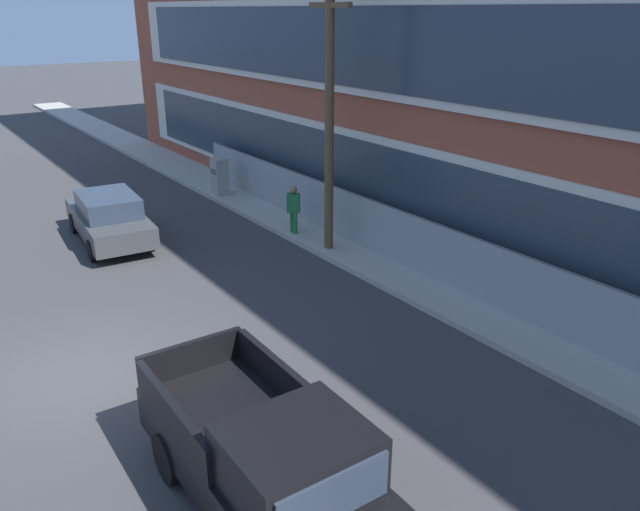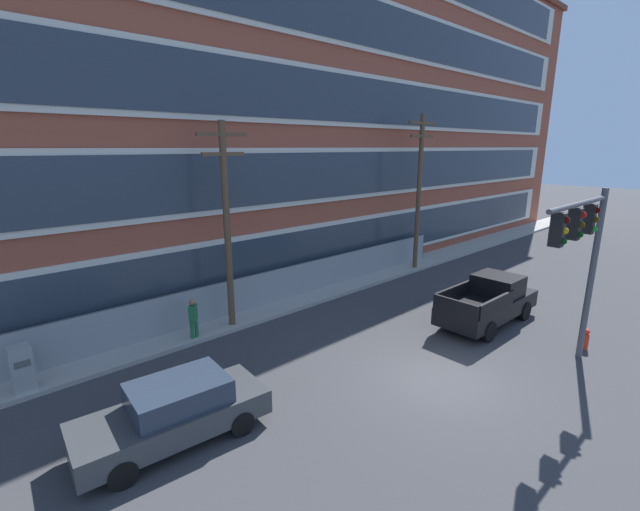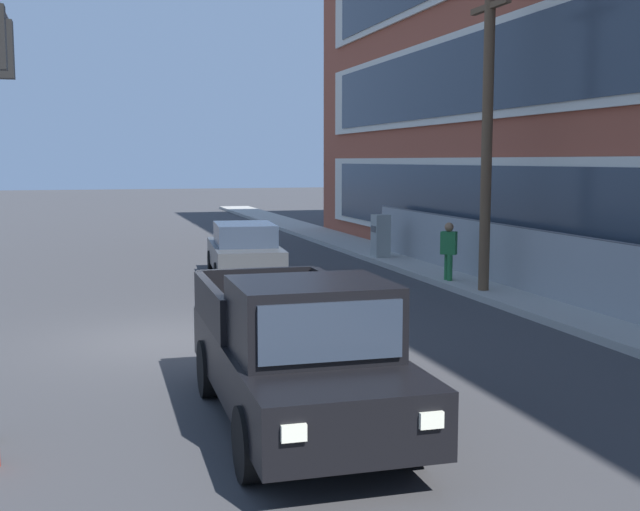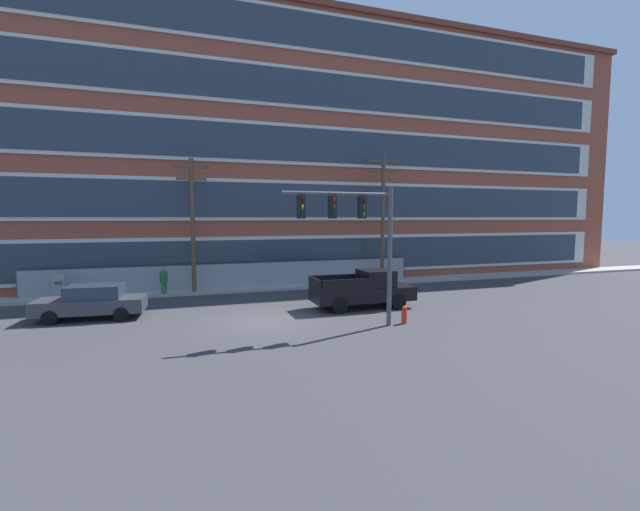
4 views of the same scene
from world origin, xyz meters
name	(u,v)px [view 4 (image 4 of 4)]	position (x,y,z in m)	size (l,w,h in m)	color
ground_plane	(264,321)	(0.00, 0.00, 0.00)	(160.00, 160.00, 0.00)	#38383A
sidewalk_building_side	(237,289)	(0.00, 8.48, 0.08)	(80.00, 2.00, 0.16)	#9E9B93
brick_mill_building	(294,156)	(5.49, 14.79, 9.52)	(54.59, 11.21, 19.02)	brown
chain_link_fence	(237,276)	(0.05, 8.83, 0.87)	(24.20, 0.06, 1.71)	gray
traffic_signal_mast	(357,226)	(3.45, -2.51, 4.28)	(4.79, 0.43, 5.89)	#4C4C51
pickup_truck_black	(365,290)	(5.47, 1.11, 0.93)	(5.31, 2.08, 1.94)	black
sedan_dark_grey	(92,302)	(-7.33, 2.91, 0.80)	(4.74, 2.20, 1.56)	#383A3D
utility_pole_near_corner	(193,221)	(-2.65, 7.92, 4.43)	(2.04, 0.26, 8.10)	brown
utility_pole_midblock	(383,213)	(9.90, 7.86, 4.92)	(2.41, 0.26, 8.93)	brown
electrical_cabinet	(60,288)	(-9.73, 7.91, 0.77)	(0.58, 0.51, 1.55)	#939993
pedestrian_near_cabinet	(164,280)	(-4.36, 7.79, 0.97)	(0.44, 0.46, 1.69)	#236B38
fire_hydrant	(404,315)	(5.75, -2.44, 0.38)	(0.24, 0.24, 0.78)	red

